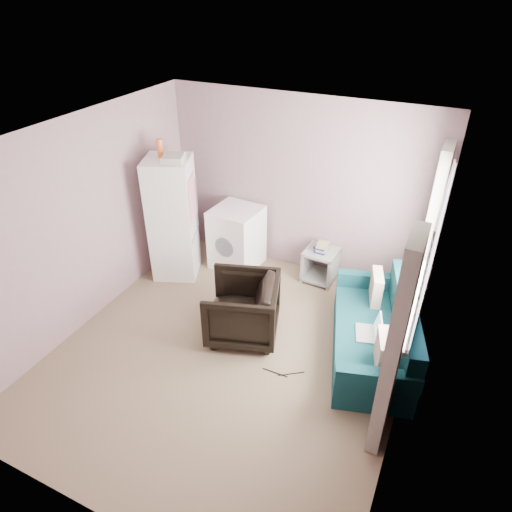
{
  "coord_description": "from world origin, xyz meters",
  "views": [
    {
      "loc": [
        1.93,
        -3.39,
        3.76
      ],
      "look_at": [
        0.05,
        0.6,
        1.0
      ],
      "focal_mm": 32.0,
      "sensor_mm": 36.0,
      "label": 1
    }
  ],
  "objects": [
    {
      "name": "floor_cables",
      "position": [
        0.68,
        -0.04,
        0.01
      ],
      "size": [
        0.44,
        0.18,
        0.01
      ],
      "rotation": [
        0.0,
        0.0,
        0.34
      ],
      "color": "black",
      "rests_on": "ground"
    },
    {
      "name": "fridge",
      "position": [
        -1.49,
        1.18,
        0.88
      ],
      "size": [
        0.77,
        0.77,
        1.97
      ],
      "rotation": [
        0.0,
        0.0,
        0.38
      ],
      "color": "white",
      "rests_on": "ground"
    },
    {
      "name": "armchair",
      "position": [
        -0.02,
        0.36,
        0.42
      ],
      "size": [
        0.98,
        1.01,
        0.84
      ],
      "primitive_type": "imported",
      "rotation": [
        0.0,
        0.0,
        -1.26
      ],
      "color": "black",
      "rests_on": "ground"
    },
    {
      "name": "side_table",
      "position": [
        0.46,
        1.86,
        0.28
      ],
      "size": [
        0.46,
        0.46,
        0.6
      ],
      "rotation": [
        0.0,
        0.0,
        -0.05
      ],
      "color": "gray",
      "rests_on": "ground"
    },
    {
      "name": "window_dressing",
      "position": [
        1.78,
        0.7,
        1.11
      ],
      "size": [
        0.17,
        2.62,
        2.18
      ],
      "color": "white",
      "rests_on": "ground"
    },
    {
      "name": "washing_machine",
      "position": [
        -0.79,
        1.72,
        0.48
      ],
      "size": [
        0.7,
        0.7,
        0.91
      ],
      "rotation": [
        0.0,
        0.0,
        -0.08
      ],
      "color": "white",
      "rests_on": "ground"
    },
    {
      "name": "sofa",
      "position": [
        1.51,
        0.67,
        0.29
      ],
      "size": [
        1.26,
        1.94,
        0.8
      ],
      "rotation": [
        0.0,
        0.0,
        0.28
      ],
      "color": "#11454D",
      "rests_on": "ground"
    },
    {
      "name": "room",
      "position": [
        0.02,
        0.01,
        1.25
      ],
      "size": [
        3.84,
        4.24,
        2.54
      ],
      "color": "#897359",
      "rests_on": "ground"
    }
  ]
}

